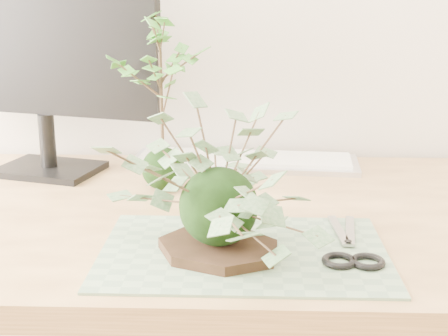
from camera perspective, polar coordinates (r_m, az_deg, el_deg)
The scene contains 8 objects.
desk at distance 1.11m, azimuth 1.32°, elevation -8.03°, with size 1.60×0.70×0.74m.
cutting_mat at distance 0.91m, azimuth 1.80°, elevation -7.65°, with size 0.41×0.27×0.00m, color slate.
stone_dish at distance 0.89m, azimuth -0.49°, elevation -7.35°, with size 0.18×0.18×0.01m, color black.
ivy_kokedama at distance 0.85m, azimuth -0.51°, elevation -0.22°, with size 0.40×0.40×0.22m.
maple_kokedama at distance 1.14m, azimuth -5.84°, elevation 9.51°, with size 0.19×0.19×0.34m.
keyboard at distance 1.35m, azimuth 1.88°, elevation 0.68°, with size 0.50×0.18×0.02m.
monitor at distance 1.30m, azimuth -16.37°, elevation 10.45°, with size 0.49×0.19×0.44m.
scissors at distance 0.90m, azimuth 11.63°, elevation -7.68°, with size 0.09×0.20×0.01m.
Camera 1 is at (0.03, 0.22, 1.11)m, focal length 50.00 mm.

